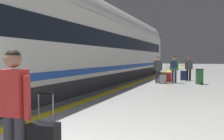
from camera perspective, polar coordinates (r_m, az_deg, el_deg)
name	(u,v)px	position (r m, az deg, el deg)	size (l,w,h in m)	color
safety_line_strip	(128,85)	(13.03, 4.08, -3.84)	(0.36, 80.00, 0.01)	yellow
tactile_edge_band	(123,85)	(13.13, 2.78, -3.79)	(0.58, 80.00, 0.01)	slate
high_speed_train	(65,38)	(11.08, -11.49, 7.84)	(2.94, 33.39, 4.97)	#38383D
traveller_foreground	(14,105)	(3.22, -23.11, -7.90)	(0.53, 0.22, 1.68)	#383842
passenger_near	(189,67)	(16.57, 18.51, 0.76)	(0.50, 0.24, 1.63)	black
suitcase_near	(183,75)	(16.31, 17.27, -1.29)	(0.40, 0.28, 1.07)	#19234C
passenger_mid	(158,68)	(14.43, 11.35, 0.59)	(0.50, 0.28, 1.65)	#383842
suitcase_mid	(163,79)	(14.27, 12.46, -2.11)	(0.44, 0.36, 0.54)	#9E9EA3
passenger_far	(174,67)	(14.78, 15.14, 0.67)	(0.51, 0.32, 1.65)	#383842
suitcase_far	(168,78)	(14.56, 13.70, -1.86)	(0.42, 0.31, 1.01)	#A51E1E
waste_bin	(199,76)	(14.56, 20.86, -1.51)	(0.46, 0.46, 0.91)	#2D6638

